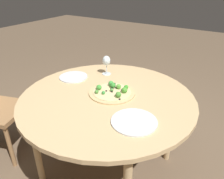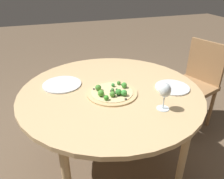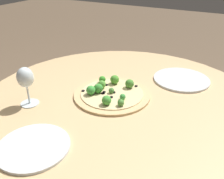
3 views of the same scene
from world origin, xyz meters
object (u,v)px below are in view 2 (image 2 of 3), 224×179
Objects in this scene: pizza at (112,92)px; plate_near at (62,84)px; chair at (195,82)px; wine_glass at (165,92)px; plate_far at (172,87)px.

pizza reaches higher than plate_near.
wine_glass is at bearing -67.99° from chair.
wine_glass reaches higher than plate_far.
pizza is 2.05× the size of wine_glass.
plate_near is at bearing -38.45° from pizza.
chair reaches higher than plate_far.
wine_glass is at bearing 46.78° from plate_far.
wine_glass is at bearing 136.29° from plate_near.
pizza is 0.43m from plate_far.
pizza is at bearing 141.55° from plate_near.
plate_far is at bearing -133.22° from wine_glass.
chair is 1.06m from wine_glass.
wine_glass is at bearing 130.53° from pizza.
plate_near is (0.30, -0.24, -0.01)m from pizza.
pizza reaches higher than plate_far.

